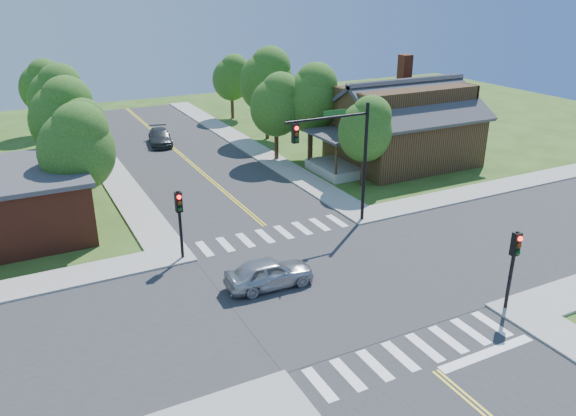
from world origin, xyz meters
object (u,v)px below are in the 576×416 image
signal_pole_se (514,256)px  signal_pole_nw (179,213)px  car_dgrey (160,137)px  house_ne (403,121)px  car_silver (269,274)px  signal_mast_ne (341,147)px

signal_pole_se → signal_pole_nw: size_ratio=1.00×
car_dgrey → signal_pole_nw: bearing=-92.5°
signal_pole_nw → car_dgrey: size_ratio=0.79×
signal_pole_se → signal_pole_nw: bearing=135.0°
house_ne → car_silver: house_ne is taller
signal_pole_se → car_dgrey: bearing=100.5°
signal_pole_se → car_silver: size_ratio=0.88×
signal_pole_se → house_ne: size_ratio=0.29×
signal_mast_ne → house_ne: (11.19, 8.65, -1.52)m
car_dgrey → signal_mast_ne: bearing=-68.7°
signal_mast_ne → house_ne: signal_mast_ne is taller
signal_mast_ne → signal_pole_nw: 9.76m
signal_mast_ne → signal_pole_se: (1.69, -11.21, -2.19)m
signal_pole_nw → car_silver: signal_pole_nw is taller
signal_mast_ne → car_silver: signal_mast_ne is taller
house_ne → signal_pole_se: bearing=-115.6°
signal_pole_se → car_dgrey: (-6.24, 33.74, -2.00)m
signal_mast_ne → signal_pole_nw: (-9.51, -0.01, -2.19)m
signal_mast_ne → car_dgrey: bearing=101.4°
signal_pole_se → car_silver: (-8.40, 6.59, -1.94)m
signal_pole_se → car_dgrey: size_ratio=0.79×
car_silver → signal_mast_ne: bearing=-52.7°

